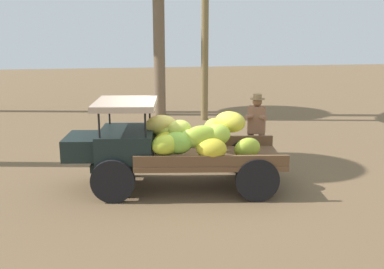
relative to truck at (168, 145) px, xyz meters
The scene contains 4 objects.
ground_plane 1.03m from the truck, 132.82° to the right, with size 60.00×60.00×0.00m, color brown.
truck is the anchor object (origin of this frame).
farmer 2.43m from the truck, 155.87° to the right, with size 0.56×0.53×1.82m.
loose_banana_bunch 3.01m from the truck, 140.02° to the right, with size 0.57×0.33×0.31m, color #AAC44A.
Camera 1 is at (1.30, 9.22, 3.31)m, focal length 42.20 mm.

